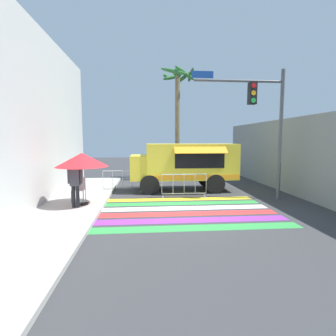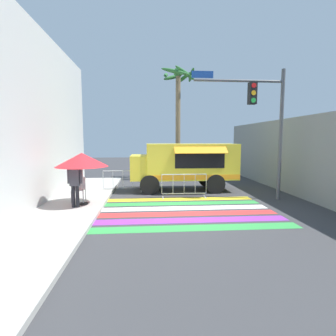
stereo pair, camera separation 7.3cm
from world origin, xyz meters
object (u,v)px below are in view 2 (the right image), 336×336
patio_umbrella (82,160)px  vendor_person (75,181)px  folding_chair (79,187)px  palm_tree (178,100)px  barricade_front (184,186)px  barricade_side (123,181)px  food_truck (183,163)px  traffic_signal_pole (264,113)px

patio_umbrella → vendor_person: 0.87m
folding_chair → palm_tree: 9.26m
barricade_front → barricade_side: size_ratio=1.04×
food_truck → barricade_front: (-0.18, -1.73, -0.89)m
barricade_front → barricade_side: 3.30m
patio_umbrella → vendor_person: bearing=-114.9°
vendor_person → food_truck: bearing=51.3°
food_truck → vendor_person: 5.73m
folding_chair → vendor_person: 1.03m
food_truck → palm_tree: 5.44m
palm_tree → food_truck: bearing=-93.3°
folding_chair → palm_tree: (4.81, 6.53, 4.46)m
food_truck → folding_chair: (-4.58, -2.60, -0.71)m
barricade_front → barricade_side: (-2.88, 1.61, -0.00)m
vendor_person → palm_tree: bearing=70.7°
patio_umbrella → traffic_signal_pole: bearing=6.2°
patio_umbrella → barricade_front: (4.12, 1.43, -1.31)m
barricade_side → barricade_front: bearing=-29.1°
traffic_signal_pole → patio_umbrella: bearing=-173.8°
patio_umbrella → vendor_person: patio_umbrella is taller
barricade_side → palm_tree: 6.98m
patio_umbrella → barricade_front: patio_umbrella is taller
patio_umbrella → palm_tree: palm_tree is taller
food_truck → traffic_signal_pole: (3.13, -2.35, 2.31)m
folding_chair → traffic_signal_pole: bearing=17.7°
patio_umbrella → folding_chair: 1.29m
barricade_side → palm_tree: size_ratio=0.27×
patio_umbrella → barricade_side: bearing=67.7°
patio_umbrella → barricade_front: size_ratio=0.98×
vendor_person → barricade_front: bearing=35.9°
traffic_signal_pole → patio_umbrella: 7.71m
folding_chair → palm_tree: size_ratio=0.14×
food_truck → folding_chair: size_ratio=5.43×
barricade_side → palm_tree: (3.28, 4.05, 4.65)m
folding_chair → barricade_front: folding_chair is taller
food_truck → barricade_side: 3.19m
folding_chair → barricade_side: bearing=74.2°
palm_tree → barricade_side: bearing=-129.0°
traffic_signal_pole → folding_chair: 8.29m
palm_tree → patio_umbrella: bearing=-122.6°
traffic_signal_pole → barricade_front: traffic_signal_pole is taller
folding_chair → food_truck: bearing=45.4°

